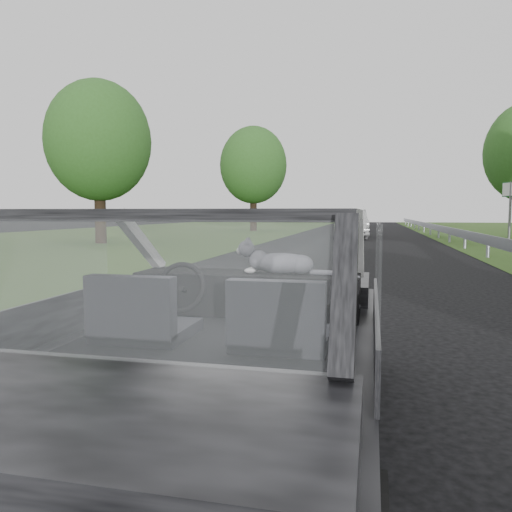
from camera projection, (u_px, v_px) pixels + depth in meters
The scene contains 11 objects.
ground at pixel (224, 445), 3.07m from camera, with size 140.00×140.00×0.00m, color black.
subject_car at pixel (223, 330), 3.01m from camera, with size 1.80×4.00×1.45m, color black.
dashboard at pixel (248, 293), 3.60m from camera, with size 1.58×0.45×0.30m, color black.
driver_seat at pixel (140, 311), 2.80m from camera, with size 0.50×0.72×0.42m, color black.
passenger_seat at pixel (280, 317), 2.62m from camera, with size 0.50×0.72×0.42m, color black.
steering_wheel at pixel (181, 287), 3.40m from camera, with size 0.36×0.36×0.04m, color black.
cat at pixel (282, 262), 3.49m from camera, with size 0.57×0.18×0.26m, color slate.
other_car at pixel (350, 224), 27.67m from camera, with size 1.88×4.77×1.57m, color #AAABAC.
highway_sign at pixel (510, 213), 22.40m from camera, with size 0.11×1.12×2.79m, color #1C582C.
tree_5 at pixel (99, 165), 22.49m from camera, with size 4.70×4.70×7.12m, color #2B571F, non-canonical shape.
tree_6 at pixel (253, 180), 37.53m from camera, with size 5.02×5.02×7.61m, color #2B571F, non-canonical shape.
Camera 1 is at (0.86, -2.83, 1.43)m, focal length 35.00 mm.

